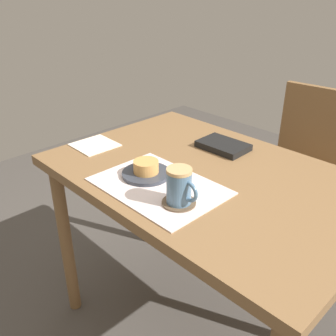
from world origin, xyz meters
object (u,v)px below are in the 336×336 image
(pastry_plate, at_px, (146,174))
(small_book, at_px, (223,146))
(coffee_mug, at_px, (180,186))
(wooden_chair, at_px, (303,171))
(pastry, at_px, (146,167))
(dining_table, at_px, (206,197))

(pastry_plate, distance_m, small_book, 0.36)
(coffee_mug, distance_m, small_book, 0.43)
(wooden_chair, relative_size, small_book, 4.85)
(pastry_plate, bearing_deg, coffee_mug, -12.97)
(pastry, relative_size, coffee_mug, 0.77)
(small_book, bearing_deg, wooden_chair, 80.27)
(pastry_plate, xyz_separation_m, coffee_mug, (0.19, -0.04, 0.05))
(pastry_plate, relative_size, coffee_mug, 1.50)
(pastry_plate, height_order, coffee_mug, coffee_mug)
(dining_table, height_order, coffee_mug, coffee_mug)
(dining_table, xyz_separation_m, pastry, (-0.12, -0.17, 0.13))
(coffee_mug, bearing_deg, pastry_plate, 167.03)
(dining_table, bearing_deg, wooden_chair, 90.39)
(pastry, height_order, small_book, pastry)
(wooden_chair, relative_size, coffee_mug, 8.29)
(pastry, xyz_separation_m, small_book, (0.03, 0.35, -0.02))
(dining_table, bearing_deg, coffee_mug, -70.10)
(small_book, bearing_deg, pastry, -97.07)
(pastry, xyz_separation_m, coffee_mug, (0.19, -0.04, 0.03))
(pastry_plate, xyz_separation_m, small_book, (0.03, 0.35, 0.00))
(dining_table, height_order, small_book, small_book)
(dining_table, relative_size, wooden_chair, 1.22)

